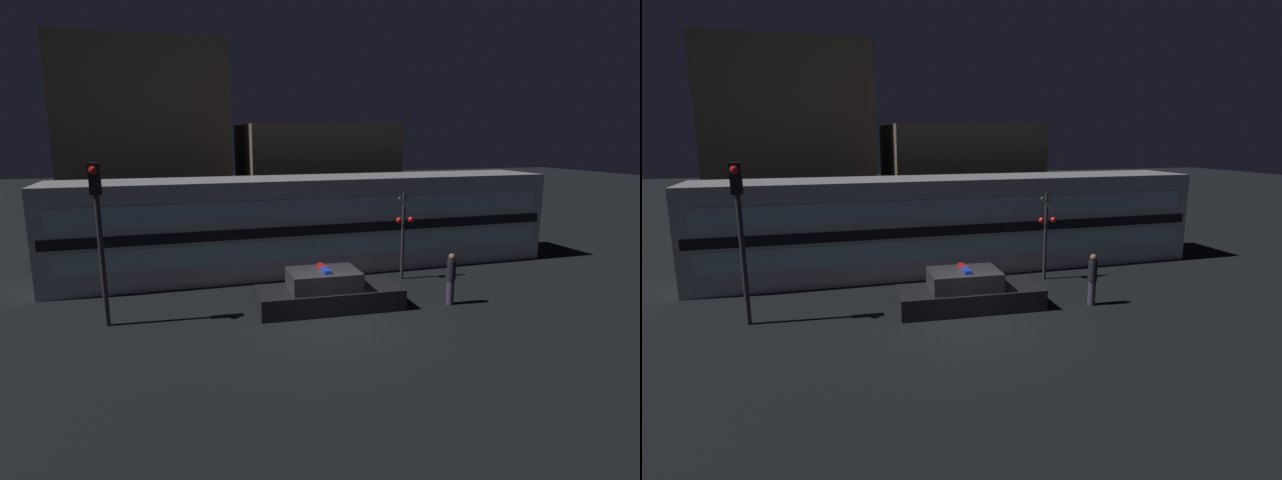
% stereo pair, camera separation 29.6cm
% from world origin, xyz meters
% --- Properties ---
extents(ground_plane, '(120.00, 120.00, 0.00)m').
position_xyz_m(ground_plane, '(0.00, 0.00, 0.00)').
color(ground_plane, black).
extents(train, '(20.64, 3.14, 3.86)m').
position_xyz_m(train, '(1.40, 6.48, 1.93)').
color(train, '#B7BABF').
rests_on(train, ground_plane).
extents(police_car, '(4.79, 2.08, 1.40)m').
position_xyz_m(police_car, '(0.39, 1.45, 0.52)').
color(police_car, black).
rests_on(police_car, ground_plane).
extents(pedestrian, '(0.29, 0.29, 1.74)m').
position_xyz_m(pedestrian, '(4.42, 0.57, 0.90)').
color(pedestrian, '#3F384C').
rests_on(pedestrian, ground_plane).
extents(crossing_signal_near, '(0.73, 0.31, 3.39)m').
position_xyz_m(crossing_signal_near, '(4.24, 3.76, 1.94)').
color(crossing_signal_near, '#2D2D33').
rests_on(crossing_signal_near, ground_plane).
extents(traffic_light_corner, '(0.30, 0.46, 4.81)m').
position_xyz_m(traffic_light_corner, '(-6.36, 1.92, 3.19)').
color(traffic_light_corner, '#2D2D33').
rests_on(traffic_light_corner, ground_plane).
extents(building_left, '(8.27, 5.62, 10.22)m').
position_xyz_m(building_left, '(-5.22, 15.36, 5.11)').
color(building_left, brown).
rests_on(building_left, ground_plane).
extents(building_center, '(8.20, 6.37, 6.12)m').
position_xyz_m(building_center, '(3.86, 14.60, 3.06)').
color(building_center, brown).
rests_on(building_center, ground_plane).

